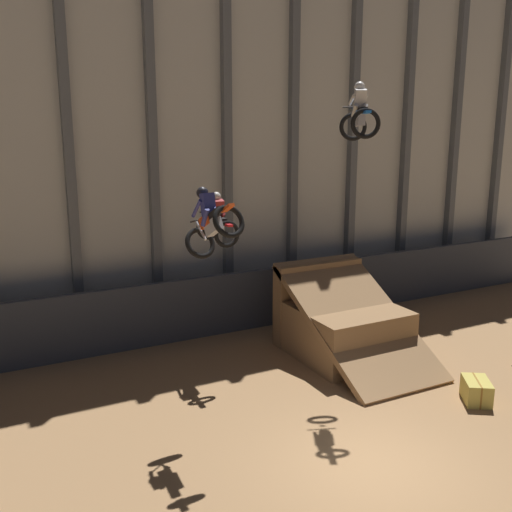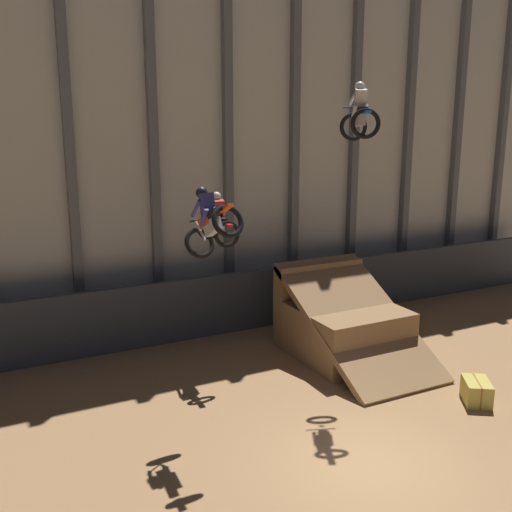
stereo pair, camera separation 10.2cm
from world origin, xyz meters
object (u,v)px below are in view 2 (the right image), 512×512
at_px(rider_bike_center_air, 218,222).
at_px(rider_bike_right_air, 360,116).
at_px(dirt_ramp, 340,323).
at_px(hay_bale_trackside, 476,391).
at_px(rider_bike_left_air, 211,222).

relative_size(rider_bike_center_air, rider_bike_right_air, 0.99).
relative_size(dirt_ramp, rider_bike_right_air, 2.68).
distance_m(rider_bike_center_air, hay_bale_trackside, 7.98).
height_order(rider_bike_left_air, rider_bike_right_air, rider_bike_right_air).
height_order(rider_bike_center_air, hay_bale_trackside, rider_bike_center_air).
bearing_deg(hay_bale_trackside, dirt_ramp, 105.56).
xyz_separation_m(rider_bike_right_air, hay_bale_trackside, (1.78, -2.83, -6.64)).
bearing_deg(hay_bale_trackside, rider_bike_center_air, 131.14).
bearing_deg(rider_bike_center_air, dirt_ramp, -15.19).
xyz_separation_m(rider_bike_center_air, rider_bike_right_air, (2.85, -2.46, 2.86)).
distance_m(rider_bike_left_air, rider_bike_right_air, 4.98).
bearing_deg(rider_bike_right_air, rider_bike_left_air, -146.08).
bearing_deg(dirt_ramp, rider_bike_right_air, -113.95).
distance_m(dirt_ramp, hay_bale_trackside, 4.41).
height_order(dirt_ramp, rider_bike_left_air, rider_bike_left_air).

